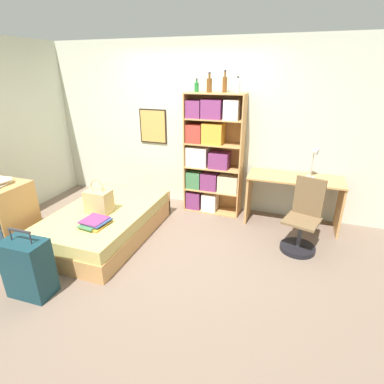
% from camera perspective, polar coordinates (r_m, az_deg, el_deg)
% --- Properties ---
extents(ground_plane, '(14.00, 14.00, 0.00)m').
position_cam_1_polar(ground_plane, '(4.05, -6.53, -10.05)').
color(ground_plane, '#756051').
extents(wall_back, '(10.00, 0.09, 2.60)m').
position_cam_1_polar(wall_back, '(4.90, 0.45, 12.24)').
color(wall_back, beige).
rests_on(wall_back, ground_plane).
extents(bed, '(1.16, 1.84, 0.40)m').
position_cam_1_polar(bed, '(4.33, -16.02, -5.55)').
color(bed, tan).
rests_on(bed, ground_plane).
extents(handbag, '(0.33, 0.22, 0.46)m').
position_cam_1_polar(handbag, '(4.12, -17.33, -1.66)').
color(handbag, tan).
rests_on(handbag, bed).
extents(book_stack_on_bed, '(0.34, 0.37, 0.07)m').
position_cam_1_polar(book_stack_on_bed, '(3.85, -18.00, -5.51)').
color(book_stack_on_bed, '#334C84').
rests_on(book_stack_on_bed, bed).
extents(suitcase, '(0.44, 0.29, 0.75)m').
position_cam_1_polar(suitcase, '(3.51, -28.71, -12.60)').
color(suitcase, '#143842').
rests_on(suitcase, ground_plane).
extents(dresser, '(0.64, 0.59, 0.86)m').
position_cam_1_polar(dresser, '(4.51, -32.31, -3.92)').
color(dresser, tan).
rests_on(dresser, ground_plane).
extents(bookcase, '(0.88, 0.36, 1.85)m').
position_cam_1_polar(bookcase, '(4.67, 3.48, 6.92)').
color(bookcase, tan).
rests_on(bookcase, ground_plane).
extents(bottle_green, '(0.07, 0.07, 0.19)m').
position_cam_1_polar(bottle_green, '(4.58, 0.88, 19.40)').
color(bottle_green, '#1E6B2D').
rests_on(bottle_green, bookcase).
extents(bottle_brown, '(0.08, 0.08, 0.27)m').
position_cam_1_polar(bottle_brown, '(4.48, 3.31, 19.71)').
color(bottle_brown, brown).
rests_on(bottle_brown, bookcase).
extents(bottle_clear, '(0.07, 0.07, 0.30)m').
position_cam_1_polar(bottle_clear, '(4.50, 6.26, 19.78)').
color(bottle_clear, brown).
rests_on(bottle_clear, bookcase).
extents(bottle_blue, '(0.08, 0.08, 0.22)m').
position_cam_1_polar(bottle_blue, '(4.42, 8.66, 19.22)').
color(bottle_blue, '#B7BCC1').
rests_on(bottle_blue, bookcase).
extents(desk, '(1.31, 0.53, 0.74)m').
position_cam_1_polar(desk, '(4.56, 18.79, 0.10)').
color(desk, tan).
rests_on(desk, ground_plane).
extents(desk_lamp, '(0.18, 0.13, 0.48)m').
position_cam_1_polar(desk_lamp, '(4.44, 22.55, 6.45)').
color(desk_lamp, '#ADA89E').
rests_on(desk_lamp, desk).
extents(desk_chair, '(0.50, 0.50, 0.94)m').
position_cam_1_polar(desk_chair, '(4.06, 20.15, -6.37)').
color(desk_chair, black).
rests_on(desk_chair, ground_plane).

